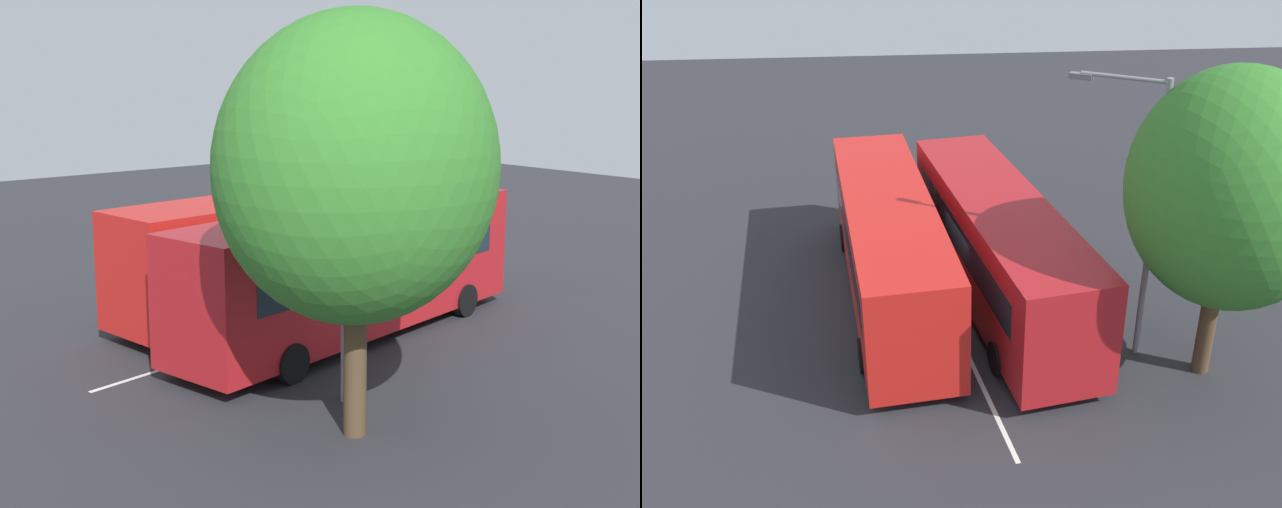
% 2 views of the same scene
% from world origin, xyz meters
% --- Properties ---
extents(ground_plane, '(69.35, 69.35, 0.00)m').
position_xyz_m(ground_plane, '(0.00, 0.00, 0.00)').
color(ground_plane, '#2B2B30').
extents(bus_far_left, '(11.42, 4.33, 3.35)m').
position_xyz_m(bus_far_left, '(0.09, -1.66, 1.83)').
color(bus_far_left, '#AD191E').
rests_on(bus_far_left, ground).
extents(bus_center_left, '(11.38, 3.69, 3.35)m').
position_xyz_m(bus_center_left, '(0.51, 1.55, 1.83)').
color(bus_center_left, red).
rests_on(bus_center_left, ground).
extents(pedestrian, '(0.43, 0.43, 1.61)m').
position_xyz_m(pedestrian, '(7.55, 1.79, 0.95)').
color(pedestrian, '#232833').
rests_on(pedestrian, ground).
extents(street_lamp, '(1.41, 2.15, 7.46)m').
position_xyz_m(street_lamp, '(-2.95, -4.80, 4.31)').
color(street_lamp, gray).
rests_on(street_lamp, ground).
extents(depot_tree, '(5.41, 4.87, 7.93)m').
position_xyz_m(depot_tree, '(-4.04, -6.42, 5.08)').
color(depot_tree, '#4C3823').
rests_on(depot_tree, ground).
extents(lane_stripe_outer_left, '(14.01, 2.39, 0.01)m').
position_xyz_m(lane_stripe_outer_left, '(0.00, 0.00, 0.00)').
color(lane_stripe_outer_left, silver).
rests_on(lane_stripe_outer_left, ground).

